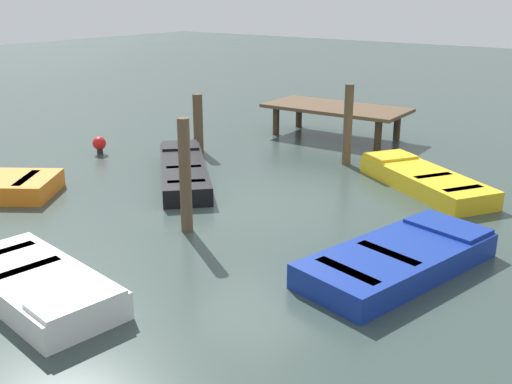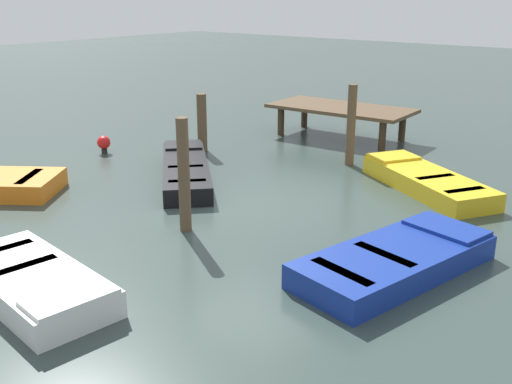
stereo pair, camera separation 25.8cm
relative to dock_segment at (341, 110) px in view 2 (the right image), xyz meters
name	(u,v)px [view 2 (the right image)]	position (x,y,z in m)	size (l,w,h in m)	color
ground_plane	(256,208)	(1.85, -6.41, -0.83)	(80.00, 80.00, 0.00)	#33423D
dock_segment	(341,110)	(0.00, 0.00, 0.00)	(4.27, 2.15, 0.95)	brown
rowboat_yellow	(426,181)	(4.08, -3.14, -0.62)	(3.63, 2.85, 0.46)	gold
rowboat_white	(33,282)	(1.61, -11.33, -0.62)	(3.15, 1.67, 0.46)	silver
rowboat_blue	(396,260)	(5.40, -7.36, -0.62)	(2.15, 3.68, 0.46)	navy
rowboat_black	(185,170)	(-0.73, -5.84, -0.62)	(3.64, 3.54, 0.46)	black
mooring_piling_mid_right	(184,176)	(1.56, -8.15, 0.23)	(0.22, 0.22, 2.12)	brown
mooring_piling_near_left	(351,125)	(1.72, -2.41, 0.19)	(0.22, 0.22, 2.04)	brown
mooring_piling_far_right	(202,123)	(-2.20, -3.67, -0.04)	(0.26, 0.26, 1.58)	brown
marker_buoy	(104,143)	(-4.12, -5.54, -0.55)	(0.36, 0.36, 0.48)	#262626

